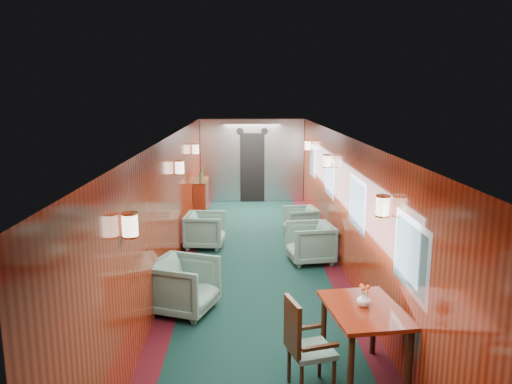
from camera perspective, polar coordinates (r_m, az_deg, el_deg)
room at (r=8.55m, az=0.24°, el=1.28°), size 12.00×12.10×2.40m
bulkhead at (r=14.46m, az=-0.43°, el=3.57°), size 2.98×0.17×2.39m
windows_right at (r=8.99m, az=9.72°, el=0.42°), size 0.02×8.60×0.80m
wall_sconces at (r=9.08m, az=0.14°, el=2.86°), size 2.97×7.97×0.25m
dining_table at (r=5.72m, az=12.28°, el=-13.99°), size 0.91×1.20×0.83m
side_chair at (r=5.47m, az=5.39°, el=-16.64°), size 0.56×0.58×1.03m
credenza at (r=12.83m, az=-6.28°, el=-0.66°), size 0.33×1.06×1.23m
flower_vase at (r=5.66m, az=12.21°, el=-11.90°), size 0.18×0.18×0.16m
armchair_left_near at (r=7.36m, az=-8.26°, el=-10.57°), size 1.10×1.09×0.79m
armchair_left_far at (r=10.29m, az=-5.84°, el=-4.36°), size 0.85×0.83×0.72m
armchair_right_near at (r=9.40m, az=6.20°, el=-5.79°), size 0.92×0.90×0.74m
armchair_right_far at (r=11.16m, az=5.10°, el=-3.33°), size 0.79×0.77×0.63m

